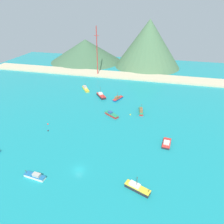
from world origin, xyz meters
The scene contains 16 objects.
ground centered at (0.00, 30.00, -0.25)m, with size 260.00×280.00×0.50m.
fishing_boat_0 centered at (-12.81, -7.10, 0.74)m, with size 7.84×2.77×2.21m.
fishing_boat_1 centered at (-10.66, 62.49, 0.91)m, with size 8.03×9.00×6.54m.
fishing_boat_3 centered at (29.83, 22.26, 0.77)m, with size 3.88×7.38×2.31m.
fishing_boat_4 centered at (16.05, 47.99, 0.98)m, with size 3.47×9.05×5.19m.
fishing_boat_5 centered at (-24.44, 71.49, 0.81)m, with size 7.94×9.75×4.43m.
fishing_boat_6 centered at (1.51, 40.79, 0.75)m, with size 8.36×6.75×2.10m.
fishing_boat_7 centered at (0.30, 61.13, 0.81)m, with size 5.32×8.56×5.15m.
fishing_boat_8 centered at (21.16, -3.77, 0.88)m, with size 8.67×5.05×5.56m.
buoy_0 centered at (11.06, 43.96, 0.13)m, with size 0.75×0.75×0.75m.
buoy_1 centered at (-26.35, 24.87, 0.12)m, with size 0.71×0.71×0.71m.
buoy_2 centered at (-23.20, 19.61, 0.12)m, with size 0.68×0.68×0.68m.
beach_strip centered at (0.00, 106.19, 0.60)m, with size 247.00×16.46×1.20m, color #C6B793.
hill_west centered at (-51.35, 144.74, 10.47)m, with size 69.76×69.76×20.94m.
hill_central centered at (10.15, 140.28, 20.27)m, with size 58.76×58.76×40.55m.
radio_tower centered at (-26.03, 103.88, 19.01)m, with size 3.73×2.98×37.28m.
Camera 1 is at (24.52, -49.29, 52.10)m, focal length 32.65 mm.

